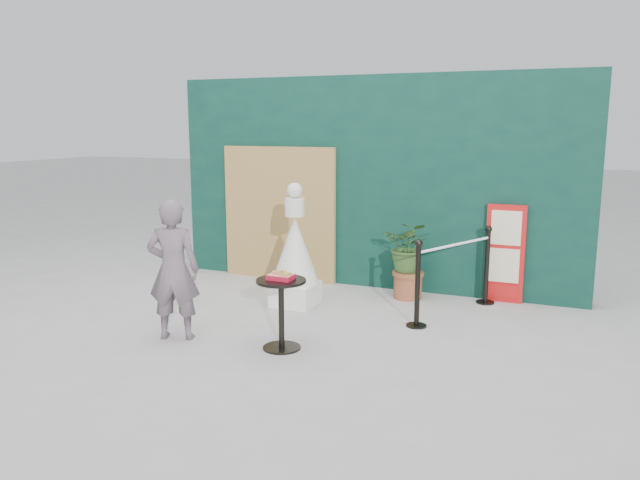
# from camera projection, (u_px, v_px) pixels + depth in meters

# --- Properties ---
(ground) EXTENTS (60.00, 60.00, 0.00)m
(ground) POSITION_uv_depth(u_px,v_px,m) (274.00, 356.00, 6.35)
(ground) COLOR #ADAAA5
(ground) RESTS_ON ground
(back_wall) EXTENTS (6.00, 0.30, 3.00)m
(back_wall) POSITION_uv_depth(u_px,v_px,m) (373.00, 183.00, 8.93)
(back_wall) COLOR #0A2D26
(back_wall) RESTS_ON ground
(bamboo_fence) EXTENTS (1.80, 0.08, 2.00)m
(bamboo_fence) POSITION_uv_depth(u_px,v_px,m) (279.00, 214.00, 9.36)
(bamboo_fence) COLOR tan
(bamboo_fence) RESTS_ON ground
(woman) EXTENTS (0.66, 0.54, 1.55)m
(woman) POSITION_uv_depth(u_px,v_px,m) (173.00, 270.00, 6.75)
(woman) COLOR #685961
(woman) RESTS_ON ground
(menu_board) EXTENTS (0.50, 0.07, 1.30)m
(menu_board) POSITION_uv_depth(u_px,v_px,m) (505.00, 254.00, 8.18)
(menu_board) COLOR red
(menu_board) RESTS_ON ground
(statue) EXTENTS (0.62, 0.62, 1.60)m
(statue) POSITION_uv_depth(u_px,v_px,m) (295.00, 256.00, 8.04)
(statue) COLOR white
(statue) RESTS_ON ground
(cafe_table) EXTENTS (0.52, 0.52, 0.75)m
(cafe_table) POSITION_uv_depth(u_px,v_px,m) (281.00, 303.00, 6.48)
(cafe_table) COLOR black
(cafe_table) RESTS_ON ground
(food_basket) EXTENTS (0.26, 0.19, 0.11)m
(food_basket) POSITION_uv_depth(u_px,v_px,m) (281.00, 276.00, 6.43)
(food_basket) COLOR red
(food_basket) RESTS_ON cafe_table
(planter) EXTENTS (0.63, 0.54, 1.07)m
(planter) POSITION_uv_depth(u_px,v_px,m) (409.00, 254.00, 8.35)
(planter) COLOR #995B32
(planter) RESTS_ON ground
(stanchion_barrier) EXTENTS (0.84, 1.54, 1.03)m
(stanchion_barrier) POSITION_uv_depth(u_px,v_px,m) (454.00, 275.00, 7.67)
(stanchion_barrier) COLOR black
(stanchion_barrier) RESTS_ON ground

